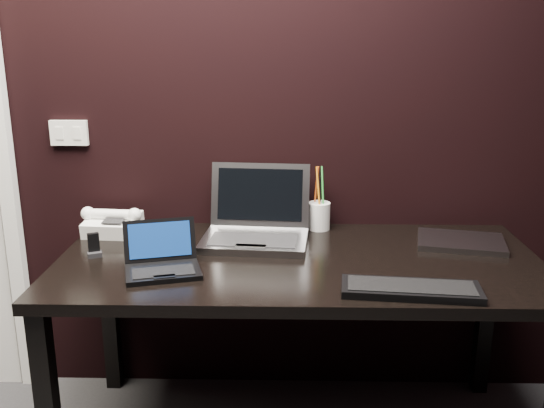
{
  "coord_description": "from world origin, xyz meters",
  "views": [
    {
      "loc": [
        0.25,
        -0.61,
        1.5
      ],
      "look_at": [
        0.21,
        1.35,
        0.95
      ],
      "focal_mm": 40.0,
      "sensor_mm": 36.0,
      "label": 1
    }
  ],
  "objects_px": {
    "closed_laptop": "(461,242)",
    "mobile_phone": "(94,248)",
    "netbook": "(162,262)",
    "pen_cup": "(319,215)",
    "ext_keyboard": "(411,289)",
    "desk": "(299,278)",
    "silver_laptop": "(256,227)",
    "desk_phone": "(113,223)"
  },
  "relations": [
    {
      "from": "closed_laptop",
      "to": "mobile_phone",
      "type": "height_order",
      "value": "mobile_phone"
    },
    {
      "from": "netbook",
      "to": "pen_cup",
      "type": "relative_size",
      "value": 1.11
    },
    {
      "from": "netbook",
      "to": "ext_keyboard",
      "type": "distance_m",
      "value": 0.81
    },
    {
      "from": "desk",
      "to": "silver_laptop",
      "type": "height_order",
      "value": "silver_laptop"
    },
    {
      "from": "ext_keyboard",
      "to": "desk_phone",
      "type": "height_order",
      "value": "desk_phone"
    },
    {
      "from": "desk_phone",
      "to": "pen_cup",
      "type": "xyz_separation_m",
      "value": [
        0.82,
        0.08,
        0.02
      ]
    },
    {
      "from": "mobile_phone",
      "to": "netbook",
      "type": "bearing_deg",
      "value": -27.08
    },
    {
      "from": "netbook",
      "to": "ext_keyboard",
      "type": "xyz_separation_m",
      "value": [
        0.79,
        -0.16,
        -0.02
      ]
    },
    {
      "from": "pen_cup",
      "to": "desk_phone",
      "type": "bearing_deg",
      "value": -174.36
    },
    {
      "from": "silver_laptop",
      "to": "desk_phone",
      "type": "xyz_separation_m",
      "value": [
        -0.57,
        0.06,
        -0.01
      ]
    },
    {
      "from": "ext_keyboard",
      "to": "pen_cup",
      "type": "xyz_separation_m",
      "value": [
        -0.25,
        0.63,
        0.05
      ]
    },
    {
      "from": "ext_keyboard",
      "to": "pen_cup",
      "type": "distance_m",
      "value": 0.68
    },
    {
      "from": "closed_laptop",
      "to": "mobile_phone",
      "type": "bearing_deg",
      "value": -173.54
    },
    {
      "from": "ext_keyboard",
      "to": "silver_laptop",
      "type": "bearing_deg",
      "value": 135.72
    },
    {
      "from": "silver_laptop",
      "to": "closed_laptop",
      "type": "distance_m",
      "value": 0.77
    },
    {
      "from": "mobile_phone",
      "to": "desk",
      "type": "bearing_deg",
      "value": -0.27
    },
    {
      "from": "netbook",
      "to": "pen_cup",
      "type": "distance_m",
      "value": 0.72
    },
    {
      "from": "ext_keyboard",
      "to": "mobile_phone",
      "type": "relative_size",
      "value": 5.16
    },
    {
      "from": "desk",
      "to": "silver_laptop",
      "type": "bearing_deg",
      "value": 130.56
    },
    {
      "from": "desk",
      "to": "closed_laptop",
      "type": "distance_m",
      "value": 0.64
    },
    {
      "from": "silver_laptop",
      "to": "mobile_phone",
      "type": "height_order",
      "value": "silver_laptop"
    },
    {
      "from": "desk_phone",
      "to": "mobile_phone",
      "type": "distance_m",
      "value": 0.25
    },
    {
      "from": "desk",
      "to": "ext_keyboard",
      "type": "height_order",
      "value": "ext_keyboard"
    },
    {
      "from": "closed_laptop",
      "to": "pen_cup",
      "type": "bearing_deg",
      "value": 161.27
    },
    {
      "from": "ext_keyboard",
      "to": "mobile_phone",
      "type": "distance_m",
      "value": 1.1
    },
    {
      "from": "mobile_phone",
      "to": "pen_cup",
      "type": "distance_m",
      "value": 0.88
    },
    {
      "from": "desk",
      "to": "pen_cup",
      "type": "height_order",
      "value": "pen_cup"
    },
    {
      "from": "closed_laptop",
      "to": "desk_phone",
      "type": "bearing_deg",
      "value": 175.87
    },
    {
      "from": "silver_laptop",
      "to": "ext_keyboard",
      "type": "xyz_separation_m",
      "value": [
        0.5,
        -0.48,
        -0.04
      ]
    },
    {
      "from": "desk",
      "to": "closed_laptop",
      "type": "bearing_deg",
      "value": 14.24
    },
    {
      "from": "netbook",
      "to": "closed_laptop",
      "type": "distance_m",
      "value": 1.11
    },
    {
      "from": "silver_laptop",
      "to": "desk_phone",
      "type": "distance_m",
      "value": 0.57
    },
    {
      "from": "mobile_phone",
      "to": "pen_cup",
      "type": "xyz_separation_m",
      "value": [
        0.82,
        0.33,
        0.03
      ]
    },
    {
      "from": "pen_cup",
      "to": "mobile_phone",
      "type": "bearing_deg",
      "value": -158.01
    },
    {
      "from": "closed_laptop",
      "to": "desk_phone",
      "type": "height_order",
      "value": "desk_phone"
    },
    {
      "from": "silver_laptop",
      "to": "desk_phone",
      "type": "height_order",
      "value": "silver_laptop"
    },
    {
      "from": "desk",
      "to": "pen_cup",
      "type": "bearing_deg",
      "value": 75.34
    },
    {
      "from": "desk_phone",
      "to": "mobile_phone",
      "type": "height_order",
      "value": "desk_phone"
    },
    {
      "from": "netbook",
      "to": "silver_laptop",
      "type": "distance_m",
      "value": 0.44
    },
    {
      "from": "desk",
      "to": "desk_phone",
      "type": "xyz_separation_m",
      "value": [
        -0.73,
        0.25,
        0.12
      ]
    },
    {
      "from": "desk",
      "to": "pen_cup",
      "type": "distance_m",
      "value": 0.37
    },
    {
      "from": "desk_phone",
      "to": "desk",
      "type": "bearing_deg",
      "value": -19.04
    }
  ]
}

